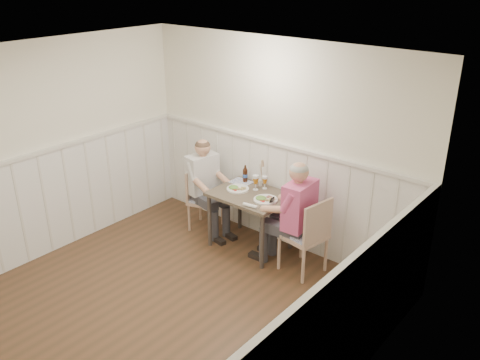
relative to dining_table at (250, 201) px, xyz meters
The scene contains 16 objects.
ground_plane 1.95m from the dining_table, 86.51° to the right, with size 4.50×4.50×0.00m, color #4A3320.
room_shell 2.04m from the dining_table, 86.51° to the right, with size 4.04×4.54×2.60m.
wainscot 1.16m from the dining_table, 84.45° to the right, with size 4.00×4.49×1.34m.
dining_table is the anchor object (origin of this frame).
chair_right 0.88m from the dining_table, ahead, with size 0.52×0.52×0.96m.
chair_left 0.86m from the dining_table, behind, with size 0.50×0.50×0.84m.
man_in_pink 0.71m from the dining_table, ahead, with size 0.65×0.45×1.37m.
diner_cream 0.79m from the dining_table, behind, with size 0.65×0.47×1.30m.
plate_man 0.28m from the dining_table, ahead, with size 0.29×0.29×0.07m.
plate_diner 0.24m from the dining_table, behind, with size 0.28×0.28×0.07m.
beer_glass_a 0.32m from the dining_table, 79.71° to the left, with size 0.07×0.07×0.17m.
beer_glass_b 0.27m from the dining_table, 99.05° to the left, with size 0.08×0.08×0.20m.
beer_bottle 0.42m from the dining_table, 139.05° to the left, with size 0.06×0.06×0.23m.
rolled_napkin 0.39m from the dining_table, 51.69° to the right, with size 0.18×0.07×0.04m.
grass_vase 0.39m from the dining_table, 101.17° to the left, with size 0.04×0.04×0.38m.
gingham_mat 0.39m from the dining_table, 147.61° to the left, with size 0.27×0.21×0.01m.
Camera 1 is at (3.40, -2.60, 3.38)m, focal length 38.00 mm.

